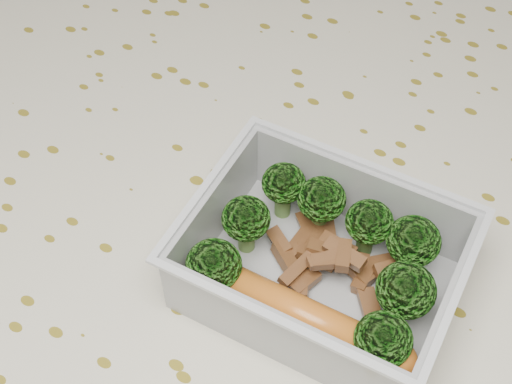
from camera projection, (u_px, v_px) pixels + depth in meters
The scene contains 6 objects.
dining_table at pixel (266, 280), 0.55m from camera, with size 1.40×0.90×0.75m.
tablecloth at pixel (267, 244), 0.51m from camera, with size 1.46×0.96×0.19m.
lunch_container at pixel (321, 269), 0.43m from camera, with size 0.17×0.14×0.06m.
broccoli_florets at pixel (333, 250), 0.42m from camera, with size 0.14×0.11×0.04m.
meat_pile at pixel (331, 258), 0.44m from camera, with size 0.09×0.07×0.03m.
sausage at pixel (301, 315), 0.41m from camera, with size 0.14×0.03×0.02m.
Camera 1 is at (0.14, -0.25, 1.14)m, focal length 50.00 mm.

